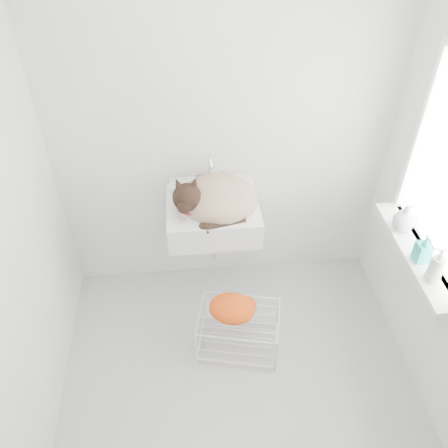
{
  "coord_description": "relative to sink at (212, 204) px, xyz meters",
  "views": [
    {
      "loc": [
        -0.25,
        -1.58,
        2.68
      ],
      "look_at": [
        -0.05,
        0.5,
        0.88
      ],
      "focal_mm": 37.48,
      "sensor_mm": 36.0,
      "label": 1
    }
  ],
  "objects": [
    {
      "name": "floor",
      "position": [
        0.1,
        -0.74,
        -0.85
      ],
      "size": [
        2.2,
        2.0,
        0.02
      ],
      "primitive_type": "cube",
      "color": "#A9A9AA",
      "rests_on": "ground"
    },
    {
      "name": "back_wall",
      "position": [
        0.1,
        0.26,
        0.4
      ],
      "size": [
        2.2,
        0.02,
        2.5
      ],
      "primitive_type": "cube",
      "color": "white",
      "rests_on": "ground"
    },
    {
      "name": "windowsill",
      "position": [
        1.11,
        -0.54,
        -0.02
      ],
      "size": [
        0.16,
        0.88,
        0.04
      ],
      "primitive_type": "cube",
      "color": "white",
      "rests_on": "right_wall"
    },
    {
      "name": "sink",
      "position": [
        0.0,
        0.0,
        0.0
      ],
      "size": [
        0.58,
        0.51,
        0.23
      ],
      "primitive_type": "cube",
      "color": "white",
      "rests_on": "back_wall"
    },
    {
      "name": "faucet",
      "position": [
        -0.0,
        0.18,
        0.14
      ],
      "size": [
        0.21,
        0.15,
        0.21
      ],
      "primitive_type": null,
      "color": "silver",
      "rests_on": "sink"
    },
    {
      "name": "cat",
      "position": [
        0.01,
        -0.02,
        0.04
      ],
      "size": [
        0.53,
        0.43,
        0.33
      ],
      "rotation": [
        0.0,
        0.0,
        -0.05
      ],
      "color": "tan",
      "rests_on": "sink"
    },
    {
      "name": "wire_rack",
      "position": [
        0.12,
        -0.47,
        -0.7
      ],
      "size": [
        0.57,
        0.46,
        0.3
      ],
      "primitive_type": "cube",
      "rotation": [
        0.0,
        0.0,
        -0.23
      ],
      "color": "silver",
      "rests_on": "floor"
    },
    {
      "name": "towel",
      "position": [
        0.08,
        -0.46,
        -0.52
      ],
      "size": [
        0.34,
        0.29,
        0.12
      ],
      "primitive_type": "ellipsoid",
      "rotation": [
        0.0,
        0.0,
        -0.33
      ],
      "color": "orange",
      "rests_on": "wire_rack"
    },
    {
      "name": "bottle_a",
      "position": [
        1.1,
        -0.76,
        0.0
      ],
      "size": [
        0.09,
        0.09,
        0.18
      ],
      "primitive_type": "imported",
      "rotation": [
        0.0,
        0.0,
        4.36
      ],
      "color": "silver",
      "rests_on": "windowsill"
    },
    {
      "name": "bottle_b",
      "position": [
        1.1,
        -0.61,
        0.0
      ],
      "size": [
        0.08,
        0.08,
        0.17
      ],
      "primitive_type": "imported",
      "rotation": [
        0.0,
        0.0,
        0.04
      ],
      "color": "#1CA99E",
      "rests_on": "windowsill"
    },
    {
      "name": "bottle_c",
      "position": [
        1.1,
        -0.35,
        0.0
      ],
      "size": [
        0.16,
        0.16,
        0.17
      ],
      "primitive_type": "imported",
      "rotation": [
        0.0,
        0.0,
        1.29
      ],
      "color": "silver",
      "rests_on": "windowsill"
    }
  ]
}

